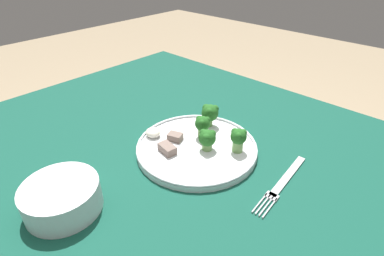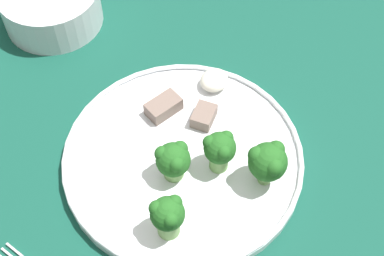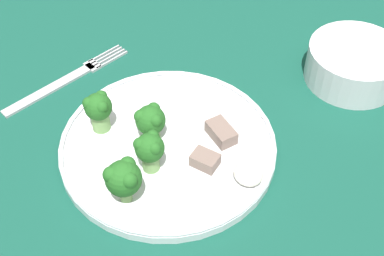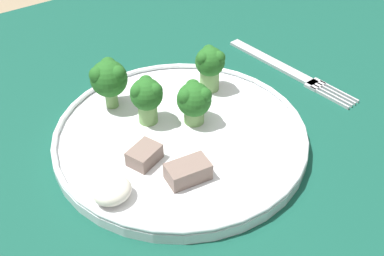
{
  "view_description": "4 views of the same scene",
  "coord_description": "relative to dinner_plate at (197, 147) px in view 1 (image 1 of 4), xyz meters",
  "views": [
    {
      "loc": [
        -0.39,
        0.34,
        1.15
      ],
      "look_at": [
        0.01,
        -0.09,
        0.79
      ],
      "focal_mm": 28.0,
      "sensor_mm": 36.0,
      "label": 1
    },
    {
      "loc": [
        -0.26,
        -0.3,
        1.27
      ],
      "look_at": [
        0.01,
        -0.07,
        0.78
      ],
      "focal_mm": 50.0,
      "sensor_mm": 36.0,
      "label": 2
    },
    {
      "loc": [
        0.35,
        -0.34,
        1.26
      ],
      "look_at": [
        0.01,
        -0.06,
        0.8
      ],
      "focal_mm": 50.0,
      "sensor_mm": 36.0,
      "label": 3
    },
    {
      "loc": [
        0.19,
        0.23,
        1.07
      ],
      "look_at": [
        -0.02,
        -0.06,
        0.78
      ],
      "focal_mm": 42.0,
      "sensor_mm": 36.0,
      "label": 4
    }
  ],
  "objects": [
    {
      "name": "table",
      "position": [
        0.02,
        0.08,
        -0.11
      ],
      "size": [
        1.16,
        1.04,
        0.74
      ],
      "color": "#114738",
      "rests_on": "ground_plane"
    },
    {
      "name": "dinner_plate",
      "position": [
        0.0,
        0.0,
        0.0
      ],
      "size": [
        0.27,
        0.27,
        0.02
      ],
      "color": "white",
      "rests_on": "table"
    },
    {
      "name": "broccoli_floret_near_rim_left",
      "position": [
        -0.02,
        -0.01,
        0.03
      ],
      "size": [
        0.04,
        0.04,
        0.05
      ],
      "color": "#709E56",
      "rests_on": "dinner_plate"
    },
    {
      "name": "broccoli_floret_back_left",
      "position": [
        -0.08,
        -0.05,
        0.04
      ],
      "size": [
        0.04,
        0.04,
        0.06
      ],
      "color": "#709E56",
      "rests_on": "dinner_plate"
    },
    {
      "name": "cream_bowl",
      "position": [
        0.06,
        0.29,
        0.02
      ],
      "size": [
        0.13,
        0.13,
        0.05
      ],
      "color": "silver",
      "rests_on": "table"
    },
    {
      "name": "meat_slice_front_slice",
      "position": [
        0.05,
        0.02,
        0.01
      ],
      "size": [
        0.04,
        0.03,
        0.02
      ],
      "color": "#756056",
      "rests_on": "dinner_plate"
    },
    {
      "name": "fork",
      "position": [
        -0.2,
        -0.03,
        -0.01
      ],
      "size": [
        0.03,
        0.21,
        0.0
      ],
      "color": "#B2B2B7",
      "rests_on": "table"
    },
    {
      "name": "broccoli_floret_front_left",
      "position": [
        0.04,
        -0.09,
        0.04
      ],
      "size": [
        0.04,
        0.04,
        0.06
      ],
      "color": "#709E56",
      "rests_on": "dinner_plate"
    },
    {
      "name": "meat_slice_middle_slice",
      "position": [
        0.03,
        0.06,
        0.01
      ],
      "size": [
        0.05,
        0.03,
        0.02
      ],
      "color": "#756056",
      "rests_on": "dinner_plate"
    },
    {
      "name": "broccoli_floret_center_left",
      "position": [
        0.02,
        -0.04,
        0.04
      ],
      "size": [
        0.04,
        0.04,
        0.05
      ],
      "color": "#709E56",
      "rests_on": "dinner_plate"
    },
    {
      "name": "sauce_dollop",
      "position": [
        0.1,
        0.04,
        0.01
      ],
      "size": [
        0.04,
        0.03,
        0.02
      ],
      "color": "silver",
      "rests_on": "dinner_plate"
    }
  ]
}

